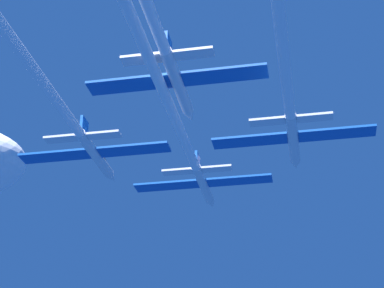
# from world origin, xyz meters

# --- Properties ---
(jet_lead) EXTENTS (16.08, 43.98, 2.66)m
(jet_lead) POSITION_xyz_m (-0.55, -10.59, -0.33)
(jet_lead) COLOR silver
(jet_left_wing) EXTENTS (16.08, 44.60, 2.66)m
(jet_left_wing) POSITION_xyz_m (-10.27, -21.29, -0.59)
(jet_left_wing) COLOR silver
(jet_right_wing) EXTENTS (16.08, 39.20, 2.66)m
(jet_right_wing) POSITION_xyz_m (10.32, -18.94, -0.71)
(jet_right_wing) COLOR silver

